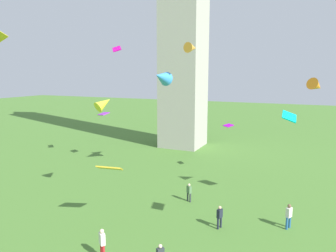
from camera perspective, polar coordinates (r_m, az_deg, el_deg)
person_0 at (r=23.28m, az=9.31°, el=-15.70°), size 0.37×0.49×1.65m
person_1 at (r=27.46m, az=3.82°, el=-11.70°), size 0.48×0.42×1.58m
person_2 at (r=24.44m, az=20.99°, el=-14.76°), size 0.44×0.54×1.80m
person_3 at (r=20.07m, az=-11.80°, el=-19.79°), size 0.54×0.51×1.83m
kite_flying_0 at (r=18.86m, az=21.06°, el=1.63°), size 0.80×1.21×0.62m
kite_flying_1 at (r=25.97m, az=25.25°, el=6.57°), size 1.52×1.73×1.24m
kite_flying_3 at (r=39.55m, az=-11.56°, el=2.18°), size 1.72×1.51×0.43m
kite_flying_4 at (r=22.52m, az=-10.50°, el=-7.48°), size 2.05×1.70×0.66m
kite_flying_5 at (r=31.58m, az=4.34°, el=13.92°), size 1.32×1.64×1.04m
kite_flying_7 at (r=35.63m, az=-9.24°, el=13.60°), size 1.50×1.43×0.83m
kite_flying_8 at (r=34.00m, az=10.86°, el=0.11°), size 1.29×1.28×0.25m
kite_flying_9 at (r=26.51m, az=-11.52°, el=4.04°), size 1.51×1.84×1.44m
kite_flying_10 at (r=32.06m, az=-1.19°, el=8.84°), size 1.66×2.41×1.83m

